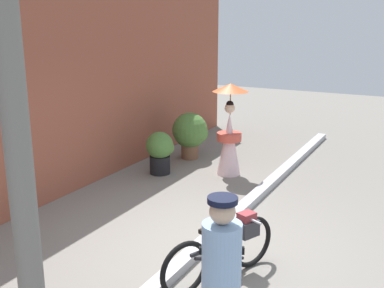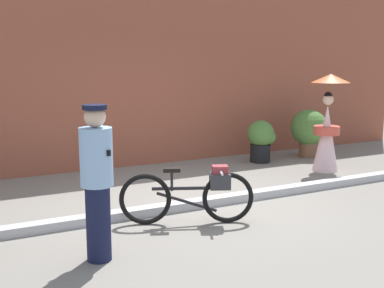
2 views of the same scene
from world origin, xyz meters
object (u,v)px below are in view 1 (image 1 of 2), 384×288
object	(u,v)px
bicycle_near_officer	(226,248)
utility_pole	(16,125)
potted_plant_by_door	(161,150)
person_officer	(221,282)
potted_plant_small	(191,132)
person_with_parasol	(229,132)

from	to	relation	value
bicycle_near_officer	utility_pole	size ratio (longest dim) A/B	0.34
potted_plant_by_door	person_officer	bearing A→B (deg)	-142.82
bicycle_near_officer	person_officer	world-z (taller)	person_officer
bicycle_near_officer	utility_pole	world-z (taller)	utility_pole
utility_pole	potted_plant_small	bearing A→B (deg)	19.43
person_with_parasol	utility_pole	size ratio (longest dim) A/B	0.38
person_with_parasol	utility_pole	world-z (taller)	utility_pole
person_with_parasol	potted_plant_by_door	size ratio (longest dim) A/B	2.11
utility_pole	bicycle_near_officer	bearing A→B (deg)	-7.14
person_officer	person_with_parasol	xyz separation A→B (m)	(5.10, 2.16, -0.00)
person_with_parasol	utility_pole	xyz separation A→B (m)	(-6.31, -1.24, 1.52)
potted_plant_by_door	utility_pole	distance (m)	6.48
person_officer	utility_pole	size ratio (longest dim) A/B	0.35
person_officer	potted_plant_by_door	world-z (taller)	person_officer
potted_plant_by_door	utility_pole	world-z (taller)	utility_pole
potted_plant_small	person_with_parasol	bearing A→B (deg)	-117.78
potted_plant_small	utility_pole	distance (m)	7.58
potted_plant_small	utility_pole	bearing A→B (deg)	-160.57
person_officer	potted_plant_small	bearing A→B (deg)	30.44
person_officer	utility_pole	bearing A→B (deg)	142.61
person_officer	potted_plant_by_door	xyz separation A→B (m)	(4.47, 3.39, -0.40)
potted_plant_small	bicycle_near_officer	bearing A→B (deg)	-147.10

